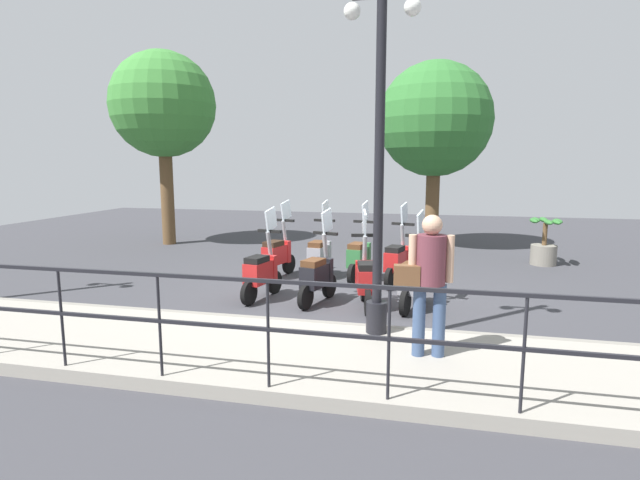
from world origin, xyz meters
The scene contains 16 objects.
ground_plane centered at (0.00, 0.00, 0.00)m, with size 28.00×28.00×0.00m, color #38383D.
promenade_walkway centered at (-3.15, 0.00, 0.07)m, with size 2.20×20.00×0.15m.
fence_railing centered at (-4.20, 0.00, 0.89)m, with size 0.04×16.03×1.07m.
lamp_post_near centered at (-2.40, -0.83, 2.11)m, with size 0.26×0.90×4.41m.
pedestrian_with_bag centered at (-3.05, -1.47, 1.08)m, with size 0.35×0.64×1.59m.
tree_large centered at (4.17, 5.80, 3.82)m, with size 2.86×2.86×5.29m.
tree_distant centered at (5.17, -1.45, 3.38)m, with size 2.98×2.98×4.90m.
potted_palm centered at (3.41, -3.95, 0.45)m, with size 1.06×0.66×1.05m.
scooter_near_0 centered at (-0.75, -1.22, 0.48)m, with size 1.21×0.51×1.54m.
scooter_near_1 centered at (-0.85, -0.48, 0.48)m, with size 1.22×0.50×1.54m.
scooter_near_2 centered at (-0.78, 0.32, 0.48)m, with size 1.21×0.52×1.54m.
scooter_near_3 centered at (-0.74, 1.29, 0.48)m, with size 1.22×0.49×1.54m.
scooter_far_0 centered at (0.78, -0.86, 0.48)m, with size 1.21×0.52×1.54m.
scooter_far_1 centered at (0.99, -0.11, 0.48)m, with size 1.22×0.48×1.54m.
scooter_far_2 centered at (1.02, 0.69, 0.48)m, with size 1.23×0.44×1.54m.
scooter_far_3 centered at (0.86, 1.53, 0.48)m, with size 1.21×0.53×1.54m.
Camera 1 is at (-8.52, -1.50, 2.30)m, focal length 28.00 mm.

